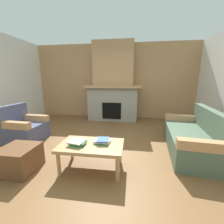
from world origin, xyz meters
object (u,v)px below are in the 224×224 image
object	(u,v)px
fireplace	(113,87)
armchair	(24,128)
ottoman	(19,159)
coffee_table	(91,147)
couch	(194,137)

from	to	relation	value
fireplace	armchair	xyz separation A→B (m)	(-1.84, -2.22, -0.87)
ottoman	coffee_table	bearing A→B (deg)	10.30
couch	fireplace	bearing A→B (deg)	130.99
armchair	couch	bearing A→B (deg)	-0.09
couch	coffee_table	world-z (taller)	couch
coffee_table	couch	bearing A→B (deg)	25.35
couch	armchair	size ratio (longest dim) A/B	2.21
fireplace	couch	world-z (taller)	fireplace
couch	armchair	world-z (taller)	same
couch	coffee_table	distance (m)	2.08
armchair	coffee_table	distance (m)	2.10
fireplace	coffee_table	bearing A→B (deg)	-88.91
coffee_table	ottoman	distance (m)	1.15
fireplace	couch	size ratio (longest dim) A/B	1.43
fireplace	ottoman	size ratio (longest dim) A/B	5.19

